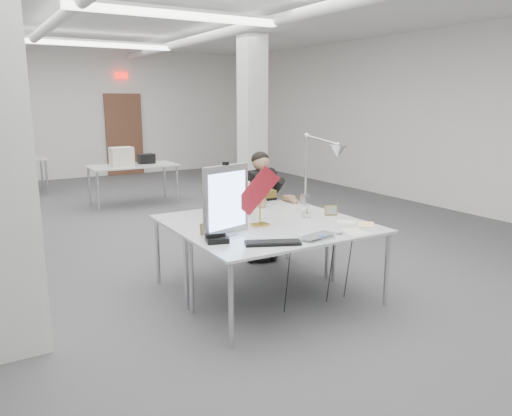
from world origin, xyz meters
The scene contains 22 objects.
room_shell centered at (0.04, 0.13, 1.69)m, with size 10.04×14.04×3.24m.
desk_main centered at (0.00, -2.50, 0.74)m, with size 1.80×0.90×0.03m, color silver.
desk_second centered at (0.00, -1.60, 0.74)m, with size 1.80×0.90×0.03m, color silver.
bg_desk_a centered at (0.20, 3.00, 0.74)m, with size 1.60×0.80×0.03m, color silver.
bg_desk_b centered at (-1.80, 5.20, 0.74)m, with size 1.60×0.80×0.03m, color silver.
office_chair centered at (0.56, -0.98, 0.58)m, with size 0.57×0.57×1.15m, color black, non-canonical shape.
seated_person centered at (0.56, -1.03, 0.90)m, with size 0.51×0.64×0.96m, color black, non-canonical shape.
monitor centered at (-0.54, -2.24, 1.07)m, with size 0.51×0.05×0.63m, color #A1A2A6.
pennant centered at (-0.23, -2.27, 1.13)m, with size 0.45×0.01×0.19m, color maroon.
keyboard centered at (-0.35, -2.73, 0.77)m, with size 0.47×0.16×0.02m, color black.
laptop centered at (0.10, -2.82, 0.77)m, with size 0.36×0.23×0.03m, color #A4A4A8.
mouse centered at (0.35, -2.76, 0.77)m, with size 0.08×0.05×0.03m, color #B9B8BD.
bankers_lamp centered at (-0.11, -2.13, 0.93)m, with size 0.31×0.13×0.36m, color gold, non-canonical shape.
desk_phone centered at (-0.72, -2.43, 0.78)m, with size 0.18×0.17×0.05m, color black.
picture_frame_left centered at (-0.70, -2.16, 0.81)m, with size 0.13×0.01×0.11m, color #A37E46.
picture_frame_right centered at (0.76, -2.13, 0.81)m, with size 0.14×0.01×0.11m, color #A27E45.
desk_clock centered at (0.47, -2.08, 0.81)m, with size 0.11×0.11×0.03m, color silver.
paper_stack_a centered at (0.51, -2.79, 0.76)m, with size 0.20×0.29×0.01m, color silver.
paper_stack_b centered at (0.79, -2.63, 0.76)m, with size 0.16×0.22×0.01m, color #F2DB90.
paper_stack_c centered at (0.70, -2.45, 0.76)m, with size 0.19×0.13×0.01m, color white.
beige_monitor centered at (-0.16, -1.50, 0.93)m, with size 0.38×0.36×0.36m, color beige.
architect_lamp centered at (0.85, -1.80, 1.17)m, with size 0.22×0.65×0.83m, color silver, non-canonical shape.
Camera 1 is at (-2.54, -6.14, 1.95)m, focal length 35.00 mm.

